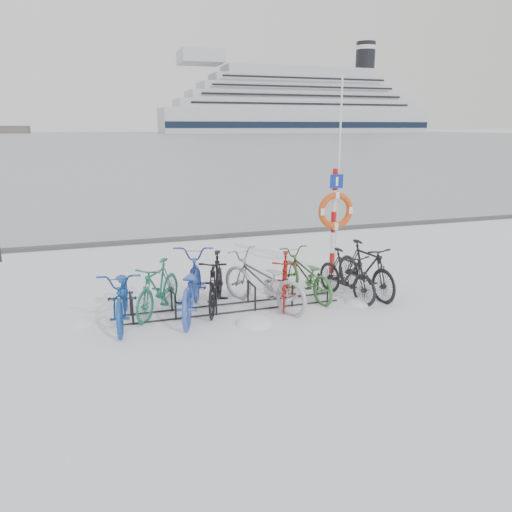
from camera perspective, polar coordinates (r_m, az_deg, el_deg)
name	(u,v)px	position (r m, az deg, el deg)	size (l,w,h in m)	color
ground	(233,309)	(9.20, -2.66, -6.02)	(900.00, 900.00, 0.00)	white
ice_sheet	(98,137)	(163.36, -17.59, 12.81)	(400.00, 298.00, 0.02)	#95A1A8
quay_edge	(179,239)	(14.74, -8.75, 1.94)	(400.00, 0.25, 0.10)	#3F3F42
bike_rack	(233,299)	(9.14, -2.67, -4.96)	(4.00, 0.48, 0.46)	black
lifebuoy_station	(335,211)	(11.16, 9.05, 5.12)	(0.82, 0.23, 4.27)	#AD0D12
cruise_ferry	(296,108)	(261.42, 4.56, 16.53)	(136.53, 25.75, 44.86)	silver
bike_0	(122,293)	(8.75, -15.02, -4.08)	(0.68, 1.95, 1.02)	#174392
bike_1	(158,286)	(9.04, -11.16, -3.42)	(0.46, 1.62, 0.97)	#1C634E
bike_2	(190,283)	(8.88, -7.50, -3.08)	(0.75, 2.14, 1.12)	#3250B0
bike_3	(216,280)	(9.13, -4.63, -2.77)	(0.49, 1.73, 1.04)	black
bike_4	(263,279)	(9.13, 0.78, -2.65)	(0.71, 2.03, 1.07)	#A2A3AA
bike_5	(285,278)	(9.40, 3.33, -2.47)	(0.45, 1.60, 0.96)	maroon
bike_6	(305,273)	(9.78, 5.68, -1.92)	(0.62, 1.79, 0.94)	#346C31
bike_7	(347,273)	(9.80, 10.32, -1.95)	(0.46, 1.62, 0.97)	black
bike_8	(366,268)	(10.06, 12.41, -1.30)	(0.51, 1.81, 1.08)	black
snow_drifts	(257,307)	(9.28, 0.17, -5.83)	(6.08, 2.18, 0.22)	white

